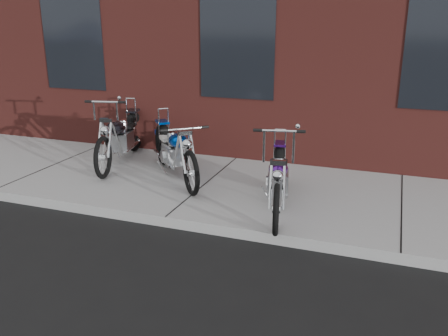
% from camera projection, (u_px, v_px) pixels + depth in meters
% --- Properties ---
extents(ground, '(120.00, 120.00, 0.00)m').
position_uv_depth(ground, '(166.00, 227.00, 6.43)').
color(ground, black).
rests_on(ground, ground).
extents(sidewalk, '(22.00, 3.00, 0.15)m').
position_uv_depth(sidewalk, '(207.00, 187.00, 7.75)').
color(sidewalk, gray).
rests_on(sidewalk, ground).
extents(chopper_purple, '(0.71, 2.24, 1.27)m').
position_uv_depth(chopper_purple, '(278.00, 180.00, 6.58)').
color(chopper_purple, black).
rests_on(chopper_purple, sidewalk).
extents(chopper_blue, '(1.67, 1.89, 1.05)m').
position_uv_depth(chopper_blue, '(175.00, 152.00, 7.87)').
color(chopper_blue, black).
rests_on(chopper_blue, sidewalk).
extents(chopper_third, '(0.80, 2.44, 1.26)m').
position_uv_depth(chopper_third, '(121.00, 139.00, 8.69)').
color(chopper_third, black).
rests_on(chopper_third, sidewalk).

